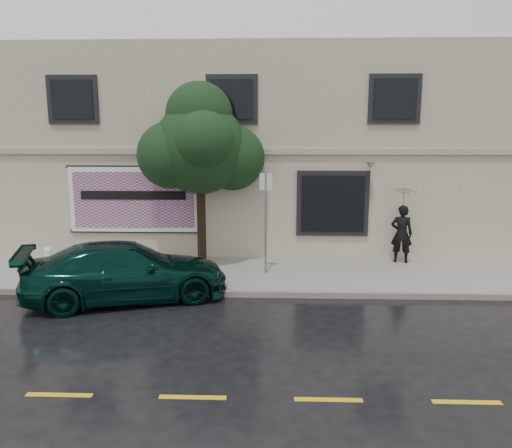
{
  "coord_description": "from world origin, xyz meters",
  "views": [
    {
      "loc": [
        1.28,
        -10.89,
        4.29
      ],
      "look_at": [
        0.84,
        2.2,
        1.79
      ],
      "focal_mm": 35.0,
      "sensor_mm": 36.0,
      "label": 1
    }
  ],
  "objects_px": {
    "car": "(126,271)",
    "pedestrian": "(402,234)",
    "street_tree": "(200,148)",
    "fire_hydrant": "(49,260)"
  },
  "relations": [
    {
      "from": "car",
      "to": "pedestrian",
      "type": "bearing_deg",
      "value": -84.26
    },
    {
      "from": "car",
      "to": "pedestrian",
      "type": "distance_m",
      "value": 8.44
    },
    {
      "from": "fire_hydrant",
      "to": "car",
      "type": "bearing_deg",
      "value": -40.78
    },
    {
      "from": "pedestrian",
      "to": "car",
      "type": "bearing_deg",
      "value": 35.59
    },
    {
      "from": "pedestrian",
      "to": "fire_hydrant",
      "type": "distance_m",
      "value": 10.69
    },
    {
      "from": "car",
      "to": "pedestrian",
      "type": "xyz_separation_m",
      "value": [
        7.75,
        3.33,
        0.33
      ]
    },
    {
      "from": "car",
      "to": "pedestrian",
      "type": "relative_size",
      "value": 2.77
    },
    {
      "from": "street_tree",
      "to": "fire_hydrant",
      "type": "distance_m",
      "value": 5.51
    },
    {
      "from": "pedestrian",
      "to": "street_tree",
      "type": "xyz_separation_m",
      "value": [
        -6.24,
        -0.33,
        2.66
      ]
    },
    {
      "from": "street_tree",
      "to": "fire_hydrant",
      "type": "bearing_deg",
      "value": -164.41
    }
  ]
}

